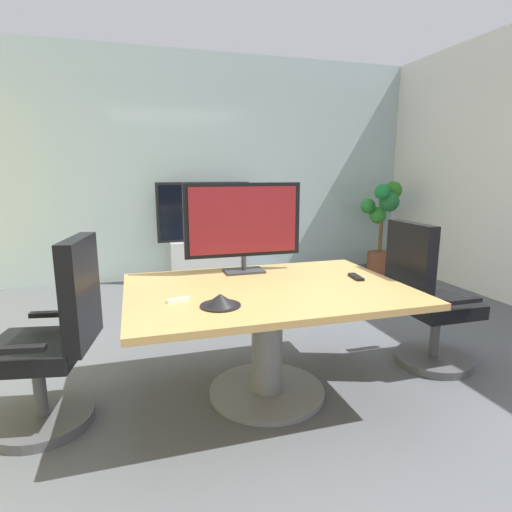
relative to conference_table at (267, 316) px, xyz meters
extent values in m
plane|color=#515459|center=(0.09, 0.13, -0.54)|extent=(7.38, 7.38, 0.00)
cube|color=#9EB2B7|center=(0.09, 3.32, 0.95)|extent=(6.18, 0.10, 2.96)
cube|color=#B2894C|center=(0.00, 0.00, 0.17)|extent=(1.73, 1.21, 0.04)
cylinder|color=slate|center=(0.00, 0.00, -0.19)|extent=(0.20, 0.20, 0.69)
cylinder|color=slate|center=(0.00, 0.00, -0.52)|extent=(0.76, 0.76, 0.03)
cylinder|color=#4C4C51|center=(-1.35, 0.04, -0.51)|extent=(0.56, 0.56, 0.06)
cylinder|color=#4C4C51|center=(-1.35, 0.04, -0.30)|extent=(0.07, 0.07, 0.36)
cube|color=black|center=(-1.35, 0.04, -0.08)|extent=(0.56, 0.56, 0.10)
cube|color=black|center=(-1.08, 0.00, 0.25)|extent=(0.17, 0.46, 0.60)
cube|color=black|center=(-1.29, 0.29, 0.04)|extent=(0.28, 0.10, 0.03)
cube|color=black|center=(-1.38, -0.22, 0.04)|extent=(0.28, 0.10, 0.03)
cylinder|color=#4C4C51|center=(1.35, 0.05, -0.51)|extent=(0.56, 0.56, 0.06)
cylinder|color=#4C4C51|center=(1.35, 0.05, -0.30)|extent=(0.07, 0.07, 0.36)
cube|color=black|center=(1.35, 0.05, -0.08)|extent=(0.48, 0.48, 0.10)
cube|color=black|center=(1.08, 0.05, 0.25)|extent=(0.09, 0.46, 0.60)
cube|color=black|center=(1.33, -0.21, 0.04)|extent=(0.28, 0.05, 0.03)
cube|color=black|center=(1.33, 0.31, 0.04)|extent=(0.28, 0.05, 0.03)
cube|color=#333338|center=(-0.04, 0.42, 0.20)|extent=(0.28, 0.18, 0.02)
cylinder|color=#333338|center=(-0.04, 0.42, 0.26)|extent=(0.04, 0.04, 0.10)
cube|color=black|center=(-0.04, 0.44, 0.57)|extent=(0.84, 0.04, 0.52)
cube|color=maroon|center=(-0.04, 0.42, 0.57)|extent=(0.77, 0.01, 0.47)
cube|color=#B7BABC|center=(0.09, 2.97, -0.26)|extent=(0.90, 0.36, 0.55)
cube|color=black|center=(0.09, 2.95, 0.39)|extent=(1.20, 0.06, 0.76)
cube|color=black|center=(0.09, 2.91, 0.39)|extent=(1.12, 0.01, 0.69)
cylinder|color=brown|center=(2.61, 2.73, -0.39)|extent=(0.34, 0.34, 0.30)
cylinder|color=brown|center=(2.61, 2.73, -0.02)|extent=(0.05, 0.05, 0.44)
sphere|color=#2A751F|center=(2.74, 2.70, 0.65)|extent=(0.25, 0.25, 0.25)
sphere|color=#328E31|center=(2.64, 2.89, 0.28)|extent=(0.24, 0.24, 0.24)
sphere|color=#2A8131|center=(2.48, 2.89, 0.41)|extent=(0.21, 0.21, 0.21)
sphere|color=#1A7A37|center=(2.47, 2.55, 0.63)|extent=(0.21, 0.21, 0.21)
sphere|color=#1F6330|center=(2.61, 2.59, 0.50)|extent=(0.28, 0.28, 0.28)
cone|color=black|center=(-0.36, -0.29, 0.23)|extent=(0.19, 0.19, 0.07)
cylinder|color=black|center=(-0.36, -0.29, 0.20)|extent=(0.22, 0.22, 0.01)
cube|color=black|center=(0.65, 0.04, 0.20)|extent=(0.07, 0.17, 0.02)
cube|color=silver|center=(-0.57, -0.14, 0.20)|extent=(0.13, 0.04, 0.02)
camera|label=1|loc=(-0.78, -2.37, 0.90)|focal=28.96mm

